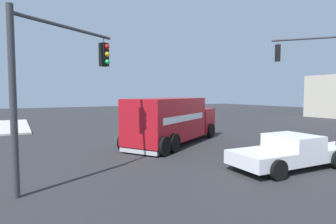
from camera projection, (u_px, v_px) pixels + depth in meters
name	position (u px, v px, depth m)	size (l,w,h in m)	color
ground_plane	(151.00, 140.00, 18.32)	(100.00, 100.00, 0.00)	#2B2B2D
delivery_truck	(173.00, 120.00, 16.83)	(6.42, 8.27, 2.84)	#AD141E
traffic_light_primary	(53.00, 74.00, 9.09)	(2.37, 3.74, 5.70)	#38383D
traffic_light_secondary	(318.00, 74.00, 15.19)	(2.81, 2.52, 6.32)	#38383D
pickup_white	(289.00, 151.00, 11.38)	(2.47, 5.30, 1.38)	white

